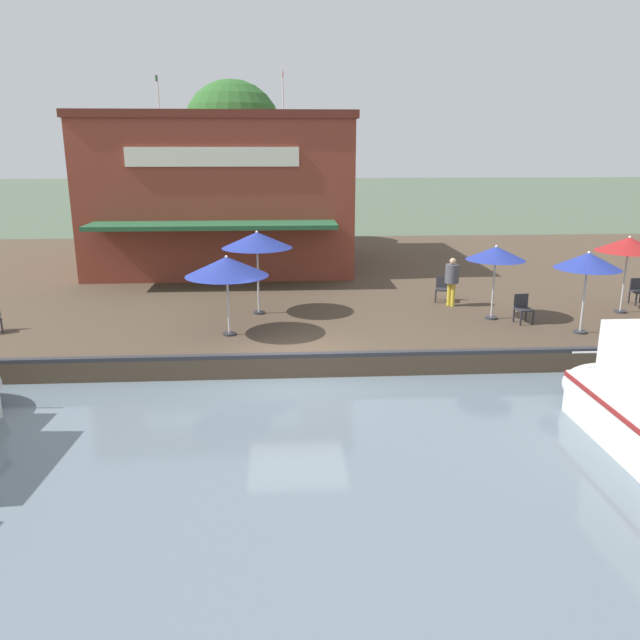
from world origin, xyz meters
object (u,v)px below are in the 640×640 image
Objects in this scene: patio_umbrella_back_row at (588,261)px; patio_umbrella_near_quay_edge at (227,266)px; cafe_chair_mid_patio at (638,290)px; patio_umbrella_mid_patio_left at (496,253)px; tree_downstream_bank at (229,134)px; patio_umbrella_by_entrance at (629,245)px; person_mid_patio at (452,276)px; patio_umbrella_mid_patio_right at (257,240)px; cafe_chair_under_first_umbrella at (523,307)px; cafe_chair_far_corner_seat at (442,287)px; waterfront_restaurant at (225,191)px.

patio_umbrella_near_quay_edge is at bearing -92.48° from patio_umbrella_back_row.
cafe_chair_mid_patio is (-2.77, 13.30, -1.46)m from patio_umbrella_near_quay_edge.
patio_umbrella_mid_patio_left is at bearing -129.29° from patio_umbrella_back_row.
patio_umbrella_near_quay_edge is at bearing 3.80° from tree_downstream_bank.
patio_umbrella_by_entrance is 5.40m from person_mid_patio.
patio_umbrella_mid_patio_right is at bearing 161.94° from patio_umbrella_near_quay_edge.
cafe_chair_under_first_umbrella is at bearing 78.64° from patio_umbrella_mid_patio_right.
patio_umbrella_mid_patio_right reaches higher than patio_umbrella_mid_patio_left.
patio_umbrella_by_entrance is at bearing 70.81° from cafe_chair_far_corner_seat.
person_mid_patio is (-1.18, -5.14, -1.17)m from patio_umbrella_by_entrance.
waterfront_restaurant is 17.05m from cafe_chair_mid_patio.
cafe_chair_mid_patio is (-1.07, 1.14, -1.68)m from patio_umbrella_by_entrance.
cafe_chair_mid_patio is at bearing 58.00° from waterfront_restaurant.
patio_umbrella_mid_patio_right is 12.69m from cafe_chair_mid_patio.
patio_umbrella_near_quay_edge is 17.48m from tree_downstream_bank.
waterfront_restaurant is at bearing -138.25° from patio_umbrella_back_row.
waterfront_restaurant reaches higher than cafe_chair_mid_patio.
patio_umbrella_by_entrance is at bearing 52.77° from waterfront_restaurant.
patio_umbrella_by_entrance is 20.60m from tree_downstream_bank.
patio_umbrella_by_entrance is at bearing 105.47° from cafe_chair_under_first_umbrella.
cafe_chair_far_corner_seat is 1.00× the size of cafe_chair_under_first_umbrella.
waterfront_restaurant reaches higher than patio_umbrella_back_row.
cafe_chair_mid_patio is at bearing 88.92° from person_mid_patio.
patio_umbrella_by_entrance is at bearing 87.05° from patio_umbrella_mid_patio_right.
patio_umbrella_near_quay_edge is 12.28m from patio_umbrella_by_entrance.
tree_downstream_bank is at bearing -149.19° from cafe_chair_under_first_umbrella.
patio_umbrella_mid_patio_right is 15.24m from tree_downstream_bank.
patio_umbrella_mid_patio_right is 3.06× the size of cafe_chair_mid_patio.
tree_downstream_bank is (-14.25, -14.43, 5.27)m from cafe_chair_mid_patio.
cafe_chair_under_first_umbrella is (0.50, 0.76, -1.53)m from patio_umbrella_mid_patio_left.
cafe_chair_under_first_umbrella is at bearing 35.86° from person_mid_patio.
patio_umbrella_back_row is 0.27× the size of tree_downstream_bank.
patio_umbrella_back_row is at bearing -47.28° from cafe_chair_mid_patio.
waterfront_restaurant reaches higher than cafe_chair_far_corner_seat.
patio_umbrella_mid_patio_right is 3.06× the size of cafe_chair_far_corner_seat.
waterfront_restaurant reaches higher than patio_umbrella_mid_patio_left.
person_mid_patio is at bearing 112.37° from patio_umbrella_near_quay_edge.
patio_umbrella_mid_patio_left is (10.48, 8.81, -1.19)m from waterfront_restaurant.
patio_umbrella_by_entrance is 4.07m from cafe_chair_under_first_umbrella.
cafe_chair_mid_patio is 6.30m from person_mid_patio.
cafe_chair_mid_patio is at bearing 101.77° from patio_umbrella_near_quay_edge.
patio_umbrella_by_entrance is (9.99, 13.14, -1.04)m from waterfront_restaurant.
person_mid_patio is (-2.17, -1.57, 0.51)m from cafe_chair_under_first_umbrella.
patio_umbrella_near_quay_edge is 7.65m from person_mid_patio.
cafe_chair_far_corner_seat is (-1.83, -5.27, -1.68)m from patio_umbrella_by_entrance.
tree_downstream_bank is (-15.81, -8.96, 3.74)m from patio_umbrella_mid_patio_left.
waterfront_restaurant reaches higher than patio_umbrella_near_quay_edge.
patio_umbrella_by_entrance reaches higher than cafe_chair_under_first_umbrella.
patio_umbrella_near_quay_edge is 2.67× the size of cafe_chair_under_first_umbrella.
patio_umbrella_back_row is (12.12, 10.82, -1.14)m from waterfront_restaurant.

